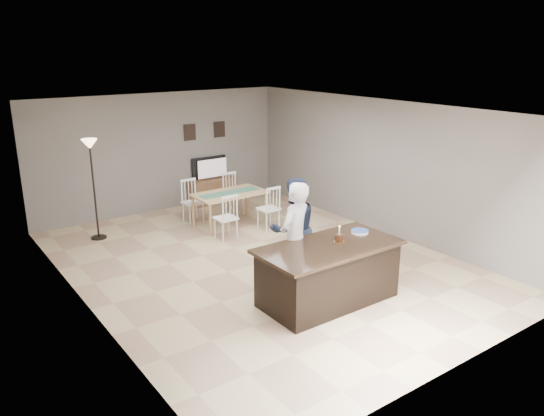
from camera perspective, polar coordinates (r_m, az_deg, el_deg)
floor at (r=9.47m, az=-1.30°, el=-5.91°), size 8.00×8.00×0.00m
room_shell at (r=8.95m, az=-1.37°, el=4.02°), size 8.00×8.00×8.00m
kitchen_island at (r=7.99m, az=6.06°, el=-6.97°), size 2.15×1.10×0.90m
tv_console at (r=13.01m, az=-6.37°, el=1.83°), size 1.20×0.40×0.60m
television at (r=12.94m, az=-6.60°, el=4.31°), size 0.91×0.12×0.53m
tv_screen_glow at (r=12.87m, az=-6.43°, el=4.27°), size 0.78×0.00×0.78m
picture_frames at (r=12.86m, az=-7.23°, el=8.24°), size 1.10×0.02×0.38m
doorway at (r=5.80m, az=-13.05°, el=-8.26°), size 0.00×2.10×2.65m
woman at (r=8.09m, az=2.45°, el=-3.29°), size 0.75×0.63×1.77m
man at (r=8.61m, az=2.32°, el=-2.25°), size 0.92×0.77×1.70m
birthday_cake at (r=7.95m, az=7.22°, el=-3.22°), size 0.16×0.16×0.25m
plate_stack at (r=8.38m, az=9.42°, el=-2.51°), size 0.27×0.27×0.04m
dining_table at (r=11.27m, az=-4.57°, el=1.04°), size 1.55×1.75×0.93m
floor_lamp at (r=10.78m, az=-18.86°, el=4.68°), size 0.30×0.30×2.00m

